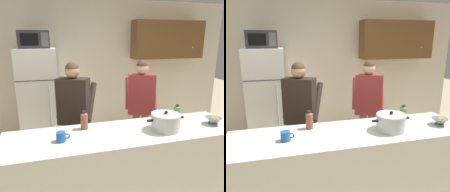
{
  "view_description": "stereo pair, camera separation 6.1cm",
  "coord_description": "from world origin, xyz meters",
  "views": [
    {
      "loc": [
        -0.72,
        -2.0,
        1.87
      ],
      "look_at": [
        0.0,
        0.55,
        1.17
      ],
      "focal_mm": 34.98,
      "sensor_mm": 36.0,
      "label": 1
    },
    {
      "loc": [
        -0.66,
        -2.02,
        1.87
      ],
      "look_at": [
        0.0,
        0.55,
        1.17
      ],
      "focal_mm": 34.98,
      "sensor_mm": 36.0,
      "label": 2
    }
  ],
  "objects": [
    {
      "name": "refrigerator",
      "position": [
        -0.94,
        1.85,
        0.86
      ],
      "size": [
        0.64,
        0.68,
        1.72
      ],
      "color": "white",
      "rests_on": "ground"
    },
    {
      "name": "back_wall_unit",
      "position": [
        0.26,
        2.26,
        1.39
      ],
      "size": [
        6.0,
        0.48,
        2.6
      ],
      "color": "beige",
      "rests_on": "ground"
    },
    {
      "name": "bottle_near_edge",
      "position": [
        0.71,
        0.18,
        1.01
      ],
      "size": [
        0.08,
        0.08,
        0.18
      ],
      "color": "#4C8C4C",
      "rests_on": "kitchen_island"
    },
    {
      "name": "cooking_pot",
      "position": [
        0.42,
        -0.06,
        1.01
      ],
      "size": [
        0.42,
        0.31,
        0.22
      ],
      "color": "silver",
      "rests_on": "kitchen_island"
    },
    {
      "name": "bread_bowl",
      "position": [
        1.03,
        -0.07,
        0.97
      ],
      "size": [
        0.18,
        0.18,
        0.1
      ],
      "color": "#4C7299",
      "rests_on": "kitchen_island"
    },
    {
      "name": "kitchen_island",
      "position": [
        0.0,
        0.0,
        0.46
      ],
      "size": [
        2.52,
        0.68,
        0.92
      ],
      "primitive_type": "cube",
      "color": "silver",
      "rests_on": "ground"
    },
    {
      "name": "person_by_sink",
      "position": [
        0.57,
        0.94,
        0.97
      ],
      "size": [
        0.57,
        0.52,
        1.57
      ],
      "color": "#726656",
      "rests_on": "ground"
    },
    {
      "name": "person_near_pot",
      "position": [
        -0.46,
        0.76,
        0.99
      ],
      "size": [
        0.59,
        0.56,
        1.59
      ],
      "color": "black",
      "rests_on": "ground"
    },
    {
      "name": "microwave",
      "position": [
        -0.94,
        1.83,
        1.86
      ],
      "size": [
        0.48,
        0.37,
        0.28
      ],
      "color": "#2D2D30",
      "rests_on": "refrigerator"
    },
    {
      "name": "coffee_mug",
      "position": [
        -0.67,
        -0.04,
        0.97
      ],
      "size": [
        0.13,
        0.09,
        0.1
      ],
      "color": "#1E59B2",
      "rests_on": "kitchen_island"
    },
    {
      "name": "bottle_mid_counter",
      "position": [
        -0.41,
        0.2,
        1.02
      ],
      "size": [
        0.08,
        0.08,
        0.21
      ],
      "color": "brown",
      "rests_on": "kitchen_island"
    }
  ]
}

